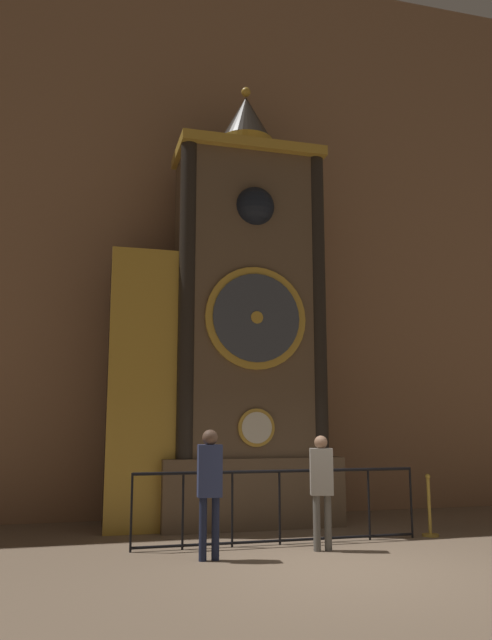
# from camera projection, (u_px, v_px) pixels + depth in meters

# --- Properties ---
(ground_plane) EXTENTS (28.00, 28.00, 0.00)m
(ground_plane) POSITION_uv_depth(u_px,v_px,m) (352.00, 570.00, 8.10)
(ground_plane) COLOR #75604C
(cathedral_back_wall) EXTENTS (24.00, 0.32, 12.66)m
(cathedral_back_wall) POSITION_uv_depth(u_px,v_px,m) (243.00, 225.00, 14.12)
(cathedral_back_wall) COLOR #936B4C
(cathedral_back_wall) RESTS_ON ground_plane
(clock_tower) EXTENTS (4.38, 1.83, 8.94)m
(clock_tower) POSITION_uv_depth(u_px,v_px,m) (228.00, 333.00, 12.26)
(clock_tower) COLOR brown
(clock_tower) RESTS_ON ground_plane
(railing_fence) EXTENTS (4.69, 0.05, 1.15)m
(railing_fence) POSITION_uv_depth(u_px,v_px,m) (280.00, 503.00, 9.91)
(railing_fence) COLOR black
(railing_fence) RESTS_ON ground_plane
(visitor_near) EXTENTS (0.36, 0.25, 1.80)m
(visitor_near) POSITION_uv_depth(u_px,v_px,m) (210.00, 480.00, 8.83)
(visitor_near) COLOR #1B213A
(visitor_near) RESTS_ON ground_plane
(visitor_far) EXTENTS (0.39, 0.31, 1.70)m
(visitor_far) POSITION_uv_depth(u_px,v_px,m) (322.00, 481.00, 9.49)
(visitor_far) COLOR #58554F
(visitor_far) RESTS_ON ground_plane
(stanchion_post) EXTENTS (0.28, 0.28, 1.03)m
(stanchion_post) POSITION_uv_depth(u_px,v_px,m) (430.00, 516.00, 10.59)
(stanchion_post) COLOR #B28E33
(stanchion_post) RESTS_ON ground_plane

